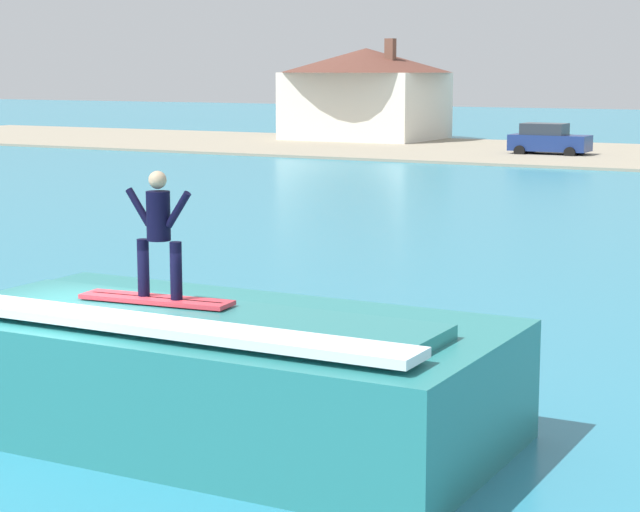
{
  "coord_description": "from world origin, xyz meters",
  "views": [
    {
      "loc": [
        9.86,
        -11.65,
        4.91
      ],
      "look_at": [
        1.54,
        3.94,
        2.03
      ],
      "focal_mm": 64.93,
      "sensor_mm": 36.0,
      "label": 1
    }
  ],
  "objects_px": {
    "wave_crest": "(216,374)",
    "house_with_chimney": "(366,89)",
    "surfer": "(159,228)",
    "car_near_shore": "(548,140)",
    "surfboard": "(156,299)"
  },
  "relations": [
    {
      "from": "wave_crest",
      "to": "house_with_chimney",
      "type": "relative_size",
      "value": 0.66
    },
    {
      "from": "surfer",
      "to": "wave_crest",
      "type": "bearing_deg",
      "value": 18.82
    },
    {
      "from": "surfer",
      "to": "car_near_shore",
      "type": "relative_size",
      "value": 0.39
    },
    {
      "from": "surfboard",
      "to": "house_with_chimney",
      "type": "bearing_deg",
      "value": 113.36
    },
    {
      "from": "surfboard",
      "to": "house_with_chimney",
      "type": "distance_m",
      "value": 64.34
    },
    {
      "from": "surfboard",
      "to": "house_with_chimney",
      "type": "xyz_separation_m",
      "value": [
        -25.51,
        59.04,
        1.69
      ]
    },
    {
      "from": "surfboard",
      "to": "surfer",
      "type": "xyz_separation_m",
      "value": [
        0.06,
        0.01,
        0.98
      ]
    },
    {
      "from": "surfboard",
      "to": "surfer",
      "type": "height_order",
      "value": "surfer"
    },
    {
      "from": "wave_crest",
      "to": "surfboard",
      "type": "bearing_deg",
      "value": -162.27
    },
    {
      "from": "wave_crest",
      "to": "car_near_shore",
      "type": "xyz_separation_m",
      "value": [
        -11.03,
        50.89,
        0.09
      ]
    },
    {
      "from": "car_near_shore",
      "to": "house_with_chimney",
      "type": "xyz_separation_m",
      "value": [
        -15.26,
        7.9,
        2.58
      ]
    },
    {
      "from": "wave_crest",
      "to": "car_near_shore",
      "type": "relative_size",
      "value": 1.75
    },
    {
      "from": "surfboard",
      "to": "car_near_shore",
      "type": "distance_m",
      "value": 52.16
    },
    {
      "from": "wave_crest",
      "to": "surfboard",
      "type": "relative_size",
      "value": 3.5
    },
    {
      "from": "wave_crest",
      "to": "house_with_chimney",
      "type": "height_order",
      "value": "house_with_chimney"
    }
  ]
}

